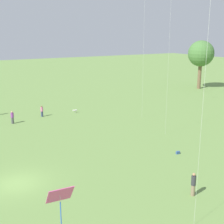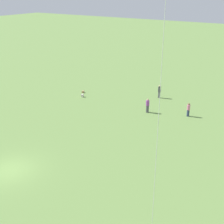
# 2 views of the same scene
# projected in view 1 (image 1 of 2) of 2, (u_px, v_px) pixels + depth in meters

# --- Properties ---
(ground_plane) EXTENTS (240.00, 240.00, 0.00)m
(ground_plane) POSITION_uv_depth(u_px,v_px,m) (18.00, 183.00, 25.36)
(ground_plane) COLOR #6B8E47
(tree_0) EXTENTS (5.48, 5.48, 10.29)m
(tree_0) POSITION_uv_depth(u_px,v_px,m) (201.00, 54.00, 66.23)
(tree_0) COLOR brown
(tree_0) RESTS_ON ground_plane
(person_1) EXTENTS (0.57, 0.57, 1.74)m
(person_1) POSITION_uv_depth(u_px,v_px,m) (12.00, 117.00, 41.75)
(person_1) COLOR #4C4C51
(person_1) RESTS_ON ground_plane
(person_4) EXTENTS (0.41, 0.41, 1.64)m
(person_4) POSITION_uv_depth(u_px,v_px,m) (42.00, 111.00, 45.24)
(person_4) COLOR #333D5B
(person_4) RESTS_ON ground_plane
(person_5) EXTENTS (0.49, 0.49, 1.84)m
(person_5) POSITION_uv_depth(u_px,v_px,m) (193.00, 184.00, 23.24)
(person_5) COLOR #847056
(person_5) RESTS_ON ground_plane
(kite_1) EXTENTS (0.64, 0.97, 6.65)m
(kite_1) POSITION_uv_depth(u_px,v_px,m) (60.00, 199.00, 11.22)
(kite_1) COLOR #E54C99
(kite_1) RESTS_ON ground_plane
(dog_0) EXTENTS (0.28, 0.66, 0.52)m
(dog_0) POSITION_uv_depth(u_px,v_px,m) (75.00, 110.00, 47.48)
(dog_0) COLOR silver
(dog_0) RESTS_ON ground_plane
(picnic_bag_2) EXTENTS (0.20, 0.40, 0.28)m
(picnic_bag_2) POSITION_uv_depth(u_px,v_px,m) (178.00, 153.00, 31.46)
(picnic_bag_2) COLOR #33518C
(picnic_bag_2) RESTS_ON ground_plane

